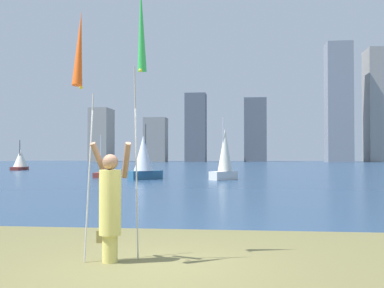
{
  "coord_description": "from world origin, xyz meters",
  "views": [
    {
      "loc": [
        1.39,
        -7.33,
        1.75
      ],
      "look_at": [
        -0.9,
        13.81,
        2.22
      ],
      "focal_mm": 44.02,
      "sensor_mm": 36.0,
      "label": 1
    }
  ],
  "objects_px": {
    "sailboat_7": "(101,174)",
    "sailboat_8": "(144,158)",
    "sailboat_1": "(225,156)",
    "person": "(110,203)",
    "kite_flag_left": "(80,55)",
    "sailboat_4": "(20,160)",
    "bag": "(103,236)",
    "kite_flag_right": "(141,34)"
  },
  "relations": [
    {
      "from": "kite_flag_right",
      "to": "sailboat_8",
      "type": "distance_m",
      "value": 25.04
    },
    {
      "from": "kite_flag_right",
      "to": "sailboat_7",
      "type": "xyz_separation_m",
      "value": [
        -9.01,
        26.84,
        -3.61
      ]
    },
    {
      "from": "sailboat_7",
      "to": "sailboat_8",
      "type": "height_order",
      "value": "sailboat_8"
    },
    {
      "from": "sailboat_1",
      "to": "kite_flag_left",
      "type": "bearing_deg",
      "value": -92.93
    },
    {
      "from": "sailboat_7",
      "to": "sailboat_8",
      "type": "xyz_separation_m",
      "value": [
        3.86,
        -2.44,
        1.3
      ]
    },
    {
      "from": "sailboat_1",
      "to": "sailboat_4",
      "type": "height_order",
      "value": "sailboat_1"
    },
    {
      "from": "sailboat_1",
      "to": "sailboat_8",
      "type": "bearing_deg",
      "value": -179.25
    },
    {
      "from": "sailboat_1",
      "to": "sailboat_7",
      "type": "distance_m",
      "value": 9.9
    },
    {
      "from": "sailboat_7",
      "to": "sailboat_8",
      "type": "bearing_deg",
      "value": -32.37
    },
    {
      "from": "person",
      "to": "sailboat_7",
      "type": "bearing_deg",
      "value": 127.24
    },
    {
      "from": "kite_flag_left",
      "to": "sailboat_4",
      "type": "xyz_separation_m",
      "value": [
        -22.44,
        43.55,
        -2.2
      ]
    },
    {
      "from": "sailboat_7",
      "to": "sailboat_8",
      "type": "relative_size",
      "value": 0.84
    },
    {
      "from": "bag",
      "to": "sailboat_7",
      "type": "xyz_separation_m",
      "value": [
        -7.99,
        25.64,
        0.11
      ]
    },
    {
      "from": "person",
      "to": "kite_flag_left",
      "type": "height_order",
      "value": "kite_flag_left"
    },
    {
      "from": "sailboat_1",
      "to": "sailboat_7",
      "type": "xyz_separation_m",
      "value": [
        -9.5,
        2.37,
        -1.41
      ]
    },
    {
      "from": "kite_flag_left",
      "to": "sailboat_8",
      "type": "distance_m",
      "value": 25.66
    },
    {
      "from": "sailboat_4",
      "to": "kite_flag_left",
      "type": "bearing_deg",
      "value": -62.74
    },
    {
      "from": "kite_flag_right",
      "to": "sailboat_4",
      "type": "relative_size",
      "value": 1.39
    },
    {
      "from": "person",
      "to": "sailboat_8",
      "type": "relative_size",
      "value": 0.5
    },
    {
      "from": "person",
      "to": "sailboat_1",
      "type": "relative_size",
      "value": 0.45
    },
    {
      "from": "sailboat_4",
      "to": "sailboat_1",
      "type": "bearing_deg",
      "value": -37.55
    },
    {
      "from": "sailboat_7",
      "to": "kite_flag_right",
      "type": "bearing_deg",
      "value": -71.45
    },
    {
      "from": "person",
      "to": "kite_flag_right",
      "type": "bearing_deg",
      "value": 69.73
    },
    {
      "from": "person",
      "to": "kite_flag_left",
      "type": "xyz_separation_m",
      "value": [
        -0.4,
        -0.35,
        2.36
      ]
    },
    {
      "from": "kite_flag_right",
      "to": "sailboat_7",
      "type": "relative_size",
      "value": 1.45
    },
    {
      "from": "sailboat_4",
      "to": "sailboat_8",
      "type": "xyz_separation_m",
      "value": [
        18.09,
        -18.32,
        0.42
      ]
    },
    {
      "from": "person",
      "to": "sailboat_4",
      "type": "xyz_separation_m",
      "value": [
        -22.84,
        43.19,
        0.15
      ]
    },
    {
      "from": "person",
      "to": "sailboat_4",
      "type": "height_order",
      "value": "sailboat_4"
    },
    {
      "from": "bag",
      "to": "kite_flag_right",
      "type": "bearing_deg",
      "value": -49.66
    },
    {
      "from": "kite_flag_right",
      "to": "sailboat_7",
      "type": "height_order",
      "value": "kite_flag_right"
    },
    {
      "from": "person",
      "to": "bag",
      "type": "relative_size",
      "value": 8.12
    },
    {
      "from": "bag",
      "to": "sailboat_8",
      "type": "bearing_deg",
      "value": 100.1
    },
    {
      "from": "person",
      "to": "sailboat_7",
      "type": "height_order",
      "value": "sailboat_7"
    },
    {
      "from": "person",
      "to": "bag",
      "type": "bearing_deg",
      "value": 130.01
    },
    {
      "from": "sailboat_8",
      "to": "person",
      "type": "bearing_deg",
      "value": -79.18
    },
    {
      "from": "kite_flag_left",
      "to": "sailboat_7",
      "type": "height_order",
      "value": "kite_flag_left"
    },
    {
      "from": "kite_flag_right",
      "to": "bag",
      "type": "height_order",
      "value": "kite_flag_right"
    },
    {
      "from": "bag",
      "to": "sailboat_1",
      "type": "distance_m",
      "value": 23.37
    },
    {
      "from": "person",
      "to": "sailboat_1",
      "type": "xyz_separation_m",
      "value": [
        0.9,
        24.95,
        0.68
      ]
    },
    {
      "from": "sailboat_7",
      "to": "bag",
      "type": "bearing_deg",
      "value": -72.69
    },
    {
      "from": "sailboat_8",
      "to": "sailboat_1",
      "type": "bearing_deg",
      "value": 0.75
    },
    {
      "from": "kite_flag_left",
      "to": "bag",
      "type": "height_order",
      "value": "kite_flag_left"
    }
  ]
}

